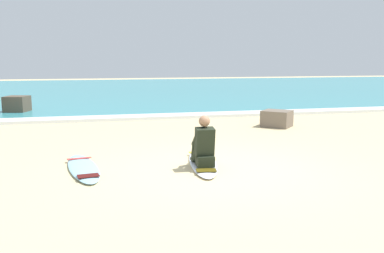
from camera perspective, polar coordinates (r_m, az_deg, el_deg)
ground_plane at (r=7.68m, az=3.75°, el=-6.10°), size 80.00×80.00×0.00m
sea at (r=28.09m, az=-9.20°, el=5.06°), size 80.00×28.00×0.10m
breaking_foam at (r=14.54m, az=-4.77°, el=1.39°), size 80.00×0.90×0.11m
surfboard_main at (r=8.17m, az=1.49°, el=-4.90°), size 0.95×2.48×0.08m
surfer_seated at (r=7.69m, az=1.63°, el=-2.74°), size 0.39×0.71×0.95m
surfboard_spare_near at (r=7.98m, az=-14.90°, el=-5.55°), size 0.83×2.29×0.08m
shoreline_rock at (r=12.85m, az=11.71°, el=1.08°), size 1.11×1.10×0.50m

